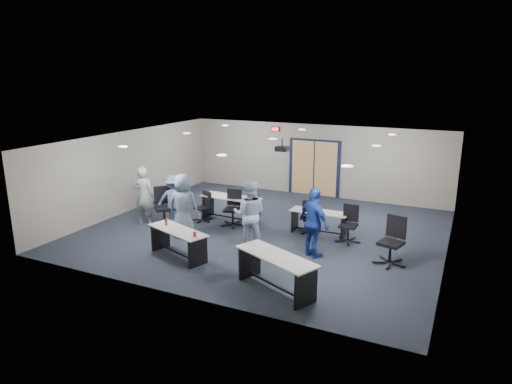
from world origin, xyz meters
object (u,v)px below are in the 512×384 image
at_px(table_front_left, 178,238).
at_px(chair_loose_right, 391,241).
at_px(person_navy, 314,223).
at_px(table_back_left, 231,204).
at_px(person_gray, 144,196).
at_px(chair_back_c, 310,218).
at_px(chair_back_d, 348,224).
at_px(person_back, 173,200).
at_px(table_back_right, 319,218).
at_px(person_plaid, 183,206).
at_px(person_lightblue, 250,214).
at_px(chair_back_b, 233,208).
at_px(chair_loose_left, 164,207).
at_px(table_front_right, 276,267).
at_px(chair_back_a, 202,207).

height_order(table_front_left, chair_loose_right, chair_loose_right).
bearing_deg(person_navy, table_back_left, 5.54).
height_order(person_gray, person_navy, person_gray).
relative_size(table_back_left, chair_back_c, 2.12).
xyz_separation_m(chair_back_d, person_back, (-5.23, -0.82, 0.27)).
bearing_deg(chair_back_c, person_gray, 169.58).
distance_m(table_back_right, chair_back_d, 0.98).
height_order(table_front_left, person_plaid, person_plaid).
height_order(table_back_right, person_lightblue, person_lightblue).
bearing_deg(chair_back_b, person_gray, -170.34).
xyz_separation_m(chair_back_c, chair_loose_right, (2.52, -1.31, 0.13)).
distance_m(chair_loose_left, person_navy, 4.93).
distance_m(table_front_right, chair_loose_right, 3.17).
bearing_deg(table_front_left, chair_back_a, 129.34).
bearing_deg(person_lightblue, chair_back_d, -163.57).
relative_size(table_back_right, chair_back_c, 1.80).
height_order(table_front_left, table_back_right, table_front_left).
height_order(table_front_right, chair_loose_left, chair_loose_left).
bearing_deg(chair_back_c, person_plaid, -176.84).
bearing_deg(table_front_left, chair_back_c, 72.00).
bearing_deg(chair_back_d, table_back_right, 163.14).
relative_size(chair_back_d, person_lightblue, 0.56).
bearing_deg(person_plaid, person_gray, -21.91).
bearing_deg(table_front_left, person_plaid, 138.08).
bearing_deg(chair_loose_right, chair_back_b, -175.19).
distance_m(chair_back_a, chair_loose_left, 1.20).
distance_m(table_back_left, person_navy, 3.71).
height_order(chair_back_c, chair_loose_left, chair_loose_left).
relative_size(table_back_left, chair_back_b, 1.78).
relative_size(table_front_left, table_back_left, 0.97).
relative_size(chair_back_a, person_gray, 0.51).
distance_m(chair_back_b, person_plaid, 1.68).
bearing_deg(table_front_left, chair_loose_right, 39.85).
bearing_deg(chair_loose_left, chair_back_c, -28.69).
distance_m(table_front_right, chair_back_a, 5.20).
bearing_deg(person_plaid, table_back_left, -114.89).
bearing_deg(person_plaid, chair_loose_left, -35.98).
bearing_deg(table_back_left, person_lightblue, -46.09).
xyz_separation_m(table_front_right, table_back_left, (-3.17, 3.81, -0.02)).
distance_m(table_back_left, person_plaid, 1.95).
bearing_deg(chair_loose_right, table_front_right, -112.96).
relative_size(chair_loose_left, person_gray, 0.64).
distance_m(person_gray, person_back, 0.90).
bearing_deg(chair_back_d, table_front_right, -99.83).
distance_m(chair_back_c, person_back, 4.17).
relative_size(person_gray, person_navy, 1.01).
bearing_deg(person_gray, chair_loose_left, -173.16).
bearing_deg(table_back_right, table_back_left, -179.65).
height_order(chair_back_d, person_lightblue, person_lightblue).
bearing_deg(person_lightblue, table_back_left, -65.28).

